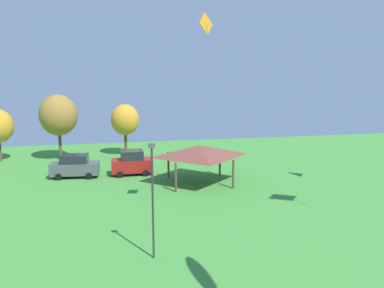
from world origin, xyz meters
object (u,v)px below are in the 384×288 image
at_px(treeline_tree_2, 58,115).
at_px(treeline_tree_3, 125,120).
at_px(parked_car_second_from_left, 132,163).
at_px(light_post_0, 153,195).
at_px(parked_car_leftmost, 75,166).
at_px(kite_flying_4, 206,24).
at_px(park_pavilion, 199,151).

height_order(treeline_tree_2, treeline_tree_3, treeline_tree_2).
height_order(parked_car_second_from_left, light_post_0, light_post_0).
height_order(parked_car_leftmost, treeline_tree_2, treeline_tree_2).
height_order(parked_car_second_from_left, treeline_tree_2, treeline_tree_2).
relative_size(kite_flying_4, parked_car_second_from_left, 0.34).
xyz_separation_m(kite_flying_4, parked_car_second_from_left, (-4.13, 14.42, -12.10)).
bearing_deg(treeline_tree_3, parked_car_second_from_left, -88.52).
height_order(kite_flying_4, park_pavilion, kite_flying_4).
distance_m(parked_car_leftmost, park_pavilion, 12.44).
distance_m(parked_car_leftmost, light_post_0, 19.53).
bearing_deg(park_pavilion, parked_car_second_from_left, 144.52).
bearing_deg(treeline_tree_3, park_pavilion, -65.50).
bearing_deg(treeline_tree_2, light_post_0, -73.37).
xyz_separation_m(parked_car_leftmost, light_post_0, (5.75, -18.49, 2.59)).
height_order(park_pavilion, treeline_tree_3, treeline_tree_3).
relative_size(parked_car_second_from_left, light_post_0, 0.62).
relative_size(park_pavilion, treeline_tree_2, 0.88).
distance_m(parked_car_second_from_left, light_post_0, 18.62).
height_order(parked_car_second_from_left, park_pavilion, park_pavilion).
height_order(kite_flying_4, light_post_0, kite_flying_4).
xyz_separation_m(parked_car_second_from_left, treeline_tree_2, (-7.78, 8.33, 3.98)).
distance_m(parked_car_second_from_left, treeline_tree_2, 12.07).
height_order(park_pavilion, light_post_0, light_post_0).
xyz_separation_m(kite_flying_4, treeline_tree_3, (-4.37, 23.81, -8.97)).
relative_size(parked_car_leftmost, parked_car_second_from_left, 1.16).
bearing_deg(light_post_0, parked_car_leftmost, 107.27).
bearing_deg(parked_car_leftmost, light_post_0, -67.50).
distance_m(park_pavilion, treeline_tree_2, 18.77).
bearing_deg(kite_flying_4, treeline_tree_3, 100.40).
relative_size(parked_car_second_from_left, treeline_tree_2, 0.54).
height_order(parked_car_leftmost, treeline_tree_3, treeline_tree_3).
height_order(parked_car_leftmost, parked_car_second_from_left, parked_car_second_from_left).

